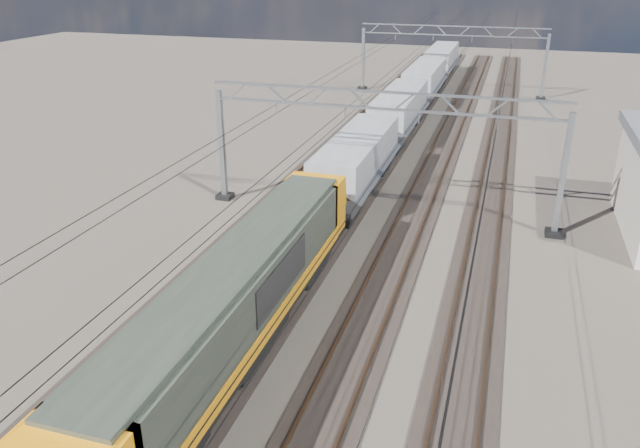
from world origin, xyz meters
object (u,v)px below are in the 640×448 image
(catenary_gantry_far, at_px, (451,57))
(hopper_wagon_lead, at_px, (357,160))
(locomotive, at_px, (238,299))
(catenary_gantry_mid, at_px, (380,150))
(hopper_wagon_fourth, at_px, (442,60))
(hopper_wagon_mid, at_px, (399,110))
(hopper_wagon_third, at_px, (425,80))

(catenary_gantry_far, height_order, hopper_wagon_lead, catenary_gantry_far)
(locomotive, distance_m, hopper_wagon_lead, 17.70)
(catenary_gantry_mid, xyz_separation_m, hopper_wagon_lead, (-2.00, 3.00, -1.67))
(catenary_gantry_far, xyz_separation_m, hopper_wagon_fourth, (-2.00, 9.60, -1.67))
(locomotive, relative_size, hopper_wagon_lead, 1.62)
(catenary_gantry_mid, xyz_separation_m, catenary_gantry_far, (0.00, 36.00, 0.00))
(catenary_gantry_mid, relative_size, hopper_wagon_mid, 1.53)
(hopper_wagon_mid, relative_size, hopper_wagon_third, 1.00)
(hopper_wagon_third, bearing_deg, hopper_wagon_fourth, 90.00)
(hopper_wagon_mid, xyz_separation_m, hopper_wagon_fourth, (0.00, 28.40, 0.00))
(catenary_gantry_far, height_order, hopper_wagon_fourth, catenary_gantry_far)
(locomotive, relative_size, hopper_wagon_third, 1.62)
(hopper_wagon_mid, distance_m, hopper_wagon_third, 14.20)
(hopper_wagon_fourth, bearing_deg, hopper_wagon_mid, -90.00)
(hopper_wagon_mid, xyz_separation_m, hopper_wagon_third, (0.00, 14.20, 0.00))
(catenary_gantry_far, height_order, hopper_wagon_mid, catenary_gantry_far)
(catenary_gantry_mid, bearing_deg, hopper_wagon_lead, 123.73)
(hopper_wagon_lead, bearing_deg, hopper_wagon_mid, 90.00)
(locomotive, xyz_separation_m, hopper_wagon_third, (-0.00, 46.10, -0.09))
(hopper_wagon_third, bearing_deg, catenary_gantry_mid, -86.35)
(catenary_gantry_mid, distance_m, hopper_wagon_fourth, 45.67)
(hopper_wagon_lead, relative_size, hopper_wagon_mid, 1.00)
(locomotive, xyz_separation_m, hopper_wagon_fourth, (-0.00, 60.30, -0.09))
(catenary_gantry_mid, height_order, locomotive, catenary_gantry_mid)
(locomotive, relative_size, hopper_wagon_mid, 1.62)
(catenary_gantry_mid, bearing_deg, hopper_wagon_fourth, 92.51)
(locomotive, xyz_separation_m, hopper_wagon_lead, (-0.00, 17.70, -0.09))
(locomotive, height_order, hopper_wagon_third, locomotive)
(locomotive, xyz_separation_m, hopper_wagon_mid, (-0.00, 31.90, -0.09))
(hopper_wagon_fourth, bearing_deg, hopper_wagon_third, -90.00)
(catenary_gantry_mid, relative_size, catenary_gantry_far, 1.00)
(catenary_gantry_far, xyz_separation_m, hopper_wagon_mid, (-2.00, -18.80, -1.67))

